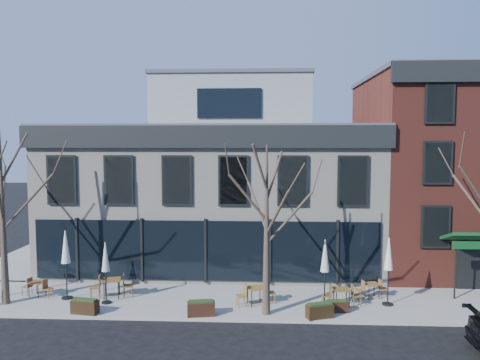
{
  "coord_description": "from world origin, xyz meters",
  "views": [
    {
      "loc": [
        2.84,
        -22.85,
        7.26
      ],
      "look_at": [
        1.62,
        2.0,
        5.27
      ],
      "focal_mm": 35.0,
      "sensor_mm": 36.0,
      "label": 1
    }
  ],
  "objects": [
    {
      "name": "ground",
      "position": [
        0.0,
        0.0,
        0.0
      ],
      "size": [
        120.0,
        120.0,
        0.0
      ],
      "primitive_type": "plane",
      "color": "black",
      "rests_on": "ground"
    },
    {
      "name": "sidewalk_front",
      "position": [
        3.25,
        -2.15,
        0.07
      ],
      "size": [
        33.5,
        4.7,
        0.15
      ],
      "primitive_type": "cube",
      "color": "gray",
      "rests_on": "ground"
    },
    {
      "name": "sidewalk_side",
      "position": [
        -11.25,
        6.0,
        0.07
      ],
      "size": [
        4.5,
        12.0,
        0.15
      ],
      "primitive_type": "cube",
      "color": "gray",
      "rests_on": "ground"
    },
    {
      "name": "corner_building",
      "position": [
        0.07,
        5.07,
        4.72
      ],
      "size": [
        18.39,
        10.39,
        11.1
      ],
      "color": "beige",
      "rests_on": "ground"
    },
    {
      "name": "red_brick_building",
      "position": [
        13.0,
        4.98,
        5.64
      ],
      "size": [
        8.2,
        11.78,
        11.18
      ],
      "color": "maroon",
      "rests_on": "ground"
    },
    {
      "name": "tree_corner",
      "position": [
        -8.49,
        -3.2,
        4.25
      ],
      "size": [
        3.93,
        3.98,
        7.92
      ],
      "color": "#382B21",
      "rests_on": "sidewalk_front"
    },
    {
      "name": "tree_mid",
      "position": [
        3.01,
        -3.9,
        3.79
      ],
      "size": [
        3.5,
        3.55,
        7.04
      ],
      "color": "#382B21",
      "rests_on": "sidewalk_front"
    },
    {
      "name": "cafe_set_0",
      "position": [
        -7.58,
        -2.17,
        0.58
      ],
      "size": [
        1.63,
        0.78,
        0.83
      ],
      "color": "brown",
      "rests_on": "sidewalk_front"
    },
    {
      "name": "cafe_set_1",
      "position": [
        -4.09,
        -2.14,
        0.68
      ],
      "size": [
        2.03,
        0.95,
        1.04
      ],
      "color": "brown",
      "rests_on": "sidewalk_front"
    },
    {
      "name": "cafe_set_3",
      "position": [
        2.56,
        -2.76,
        0.64
      ],
      "size": [
        1.84,
        1.03,
        0.95
      ],
      "color": "brown",
      "rests_on": "sidewalk_front"
    },
    {
      "name": "cafe_set_4",
      "position": [
        6.29,
        -2.75,
        0.63
      ],
      "size": [
        1.77,
        0.74,
        0.93
      ],
      "color": "brown",
      "rests_on": "sidewalk_front"
    },
    {
      "name": "cafe_set_5",
      "position": [
        7.85,
        -1.61,
        0.57
      ],
      "size": [
        1.59,
        0.75,
        0.82
      ],
      "color": "brown",
      "rests_on": "sidewalk_front"
    },
    {
      "name": "umbrella_0",
      "position": [
        -6.08,
        -2.41,
        2.37
      ],
      "size": [
        0.5,
        0.5,
        3.14
      ],
      "color": "black",
      "rests_on": "sidewalk_front"
    },
    {
      "name": "umbrella_1",
      "position": [
        -4.08,
        -2.91,
        2.08
      ],
      "size": [
        0.44,
        0.44,
        2.74
      ],
      "color": "black",
      "rests_on": "sidewalk_front"
    },
    {
      "name": "umbrella_3",
      "position": [
        5.53,
        -2.91,
        2.24
      ],
      "size": [
        0.47,
        0.47,
        2.96
      ],
      "color": "black",
      "rests_on": "sidewalk_front"
    },
    {
      "name": "umbrella_4",
      "position": [
        8.33,
        -2.54,
        2.26
      ],
      "size": [
        0.48,
        0.48,
        2.99
      ],
      "color": "black",
      "rests_on": "sidewalk_front"
    },
    {
      "name": "planter_0",
      "position": [
        -4.55,
        -4.2,
        0.46
      ],
      "size": [
        1.17,
        0.62,
        0.62
      ],
      "color": "black",
      "rests_on": "sidewalk_front"
    },
    {
      "name": "planter_1",
      "position": [
        0.32,
        -4.2,
        0.46
      ],
      "size": [
        1.19,
        0.63,
        0.63
      ],
      "color": "#321B10",
      "rests_on": "sidewalk_front"
    },
    {
      "name": "planter_2",
      "position": [
        5.17,
        -4.2,
        0.45
      ],
      "size": [
        1.17,
        0.76,
        0.61
      ],
      "color": "black",
      "rests_on": "sidewalk_front"
    },
    {
      "name": "planter_3",
      "position": [
        5.99,
        -3.5,
        0.4
      ],
      "size": [
        0.93,
        0.42,
        0.51
      ],
      "color": "black",
      "rests_on": "sidewalk_front"
    }
  ]
}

